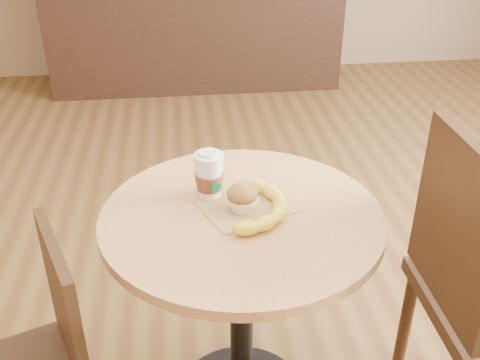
{
  "coord_description": "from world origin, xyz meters",
  "views": [
    {
      "loc": [
        -0.17,
        -1.21,
        1.57
      ],
      "look_at": [
        -0.01,
        0.08,
        0.83
      ],
      "focal_mm": 42.0,
      "sensor_mm": 36.0,
      "label": 1
    }
  ],
  "objects_px": {
    "muffin": "(242,198)",
    "banana": "(261,205)",
    "coffee_cup": "(209,176)",
    "cafe_table": "(242,270)"
  },
  "relations": [
    {
      "from": "muffin",
      "to": "banana",
      "type": "xyz_separation_m",
      "value": [
        0.05,
        -0.01,
        -0.02
      ]
    },
    {
      "from": "coffee_cup",
      "to": "banana",
      "type": "distance_m",
      "value": 0.17
    },
    {
      "from": "banana",
      "to": "cafe_table",
      "type": "bearing_deg",
      "value": -161.11
    },
    {
      "from": "cafe_table",
      "to": "coffee_cup",
      "type": "bearing_deg",
      "value": 128.27
    },
    {
      "from": "muffin",
      "to": "banana",
      "type": "height_order",
      "value": "muffin"
    },
    {
      "from": "coffee_cup",
      "to": "muffin",
      "type": "distance_m",
      "value": 0.12
    },
    {
      "from": "cafe_table",
      "to": "banana",
      "type": "bearing_deg",
      "value": -1.51
    },
    {
      "from": "coffee_cup",
      "to": "banana",
      "type": "height_order",
      "value": "coffee_cup"
    },
    {
      "from": "coffee_cup",
      "to": "muffin",
      "type": "bearing_deg",
      "value": -68.61
    },
    {
      "from": "muffin",
      "to": "cafe_table",
      "type": "bearing_deg",
      "value": -105.08
    }
  ]
}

